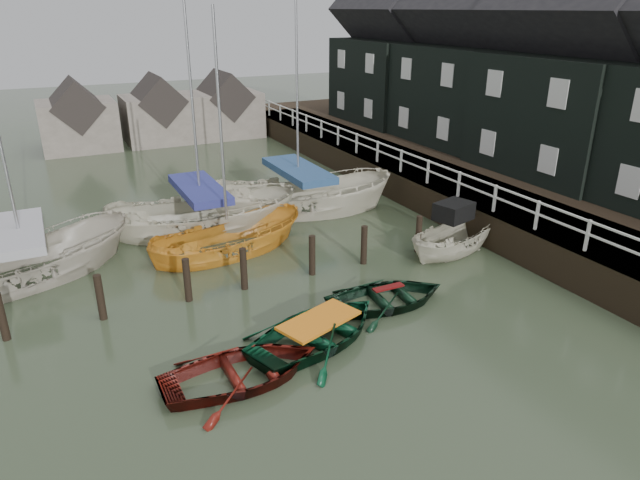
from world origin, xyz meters
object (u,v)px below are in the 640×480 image
sailboat_d (299,210)px  sailboat_b (203,229)px  rowboat_dkgreen (387,304)px  sailboat_a (29,278)px  sailboat_c (229,251)px  motorboat (454,248)px  rowboat_green (319,341)px  rowboat_red (243,380)px

sailboat_d → sailboat_b: bearing=114.9°
rowboat_dkgreen → sailboat_a: 11.83m
sailboat_c → motorboat: bearing=-123.8°
sailboat_b → rowboat_green: bearing=-165.0°
rowboat_dkgreen → sailboat_b: size_ratio=0.29×
sailboat_b → motorboat: bearing=-116.5°
rowboat_red → rowboat_dkgreen: (5.19, 1.68, 0.00)m
sailboat_b → sailboat_c: (0.27, -2.55, -0.05)m
rowboat_green → sailboat_a: bearing=23.1°
motorboat → sailboat_a: size_ratio=0.41×
sailboat_a → sailboat_d: size_ratio=0.95×
rowboat_dkgreen → sailboat_b: (-3.35, 8.55, 0.06)m
motorboat → sailboat_d: sailboat_d is taller
rowboat_dkgreen → sailboat_c: size_ratio=0.39×
motorboat → rowboat_dkgreen: bearing=103.1°
sailboat_a → sailboat_d: (10.85, 2.27, -0.00)m
motorboat → sailboat_c: bearing=49.1°
sailboat_d → rowboat_green: bearing=177.7°
motorboat → sailboat_b: 9.91m
rowboat_red → motorboat: (9.65, 4.13, 0.09)m
sailboat_c → sailboat_d: sailboat_d is taller
rowboat_red → motorboat: size_ratio=0.83×
rowboat_dkgreen → sailboat_a: (-9.73, 6.74, 0.06)m
rowboat_green → sailboat_b: (-0.58, 9.47, 0.06)m
rowboat_red → sailboat_a: bearing=27.9°
sailboat_a → sailboat_d: bearing=-97.0°
motorboat → sailboat_b: (-7.80, 6.11, -0.03)m
motorboat → sailboat_b: bearing=36.3°
sailboat_b → sailboat_c: sailboat_b is taller
rowboat_red → sailboat_c: (2.11, 7.68, 0.01)m
rowboat_green → sailboat_b: bearing=-15.7°
rowboat_red → rowboat_green: 2.54m
rowboat_dkgreen → sailboat_c: bearing=32.1°
rowboat_green → sailboat_c: 6.92m
rowboat_red → rowboat_green: rowboat_green is taller
rowboat_green → sailboat_d: bearing=-40.6°
rowboat_dkgreen → motorboat: bearing=-56.3°
rowboat_red → motorboat: 10.49m
rowboat_red → sailboat_c: 7.96m
rowboat_red → sailboat_d: sailboat_d is taller
motorboat → sailboat_d: 7.36m
rowboat_green → sailboat_a: 10.34m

